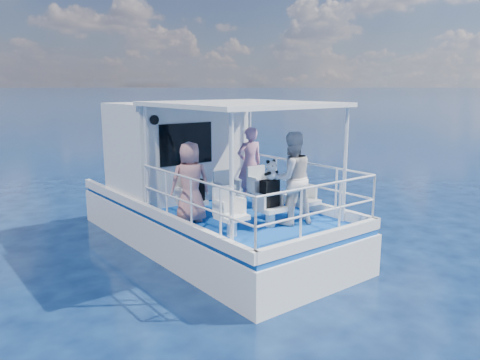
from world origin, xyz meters
The scene contains 20 objects.
ground centered at (0.00, 0.00, 0.00)m, with size 2000.00×2000.00×0.00m, color #071434.
hull centered at (0.00, 1.00, 0.00)m, with size 3.00×7.00×1.60m, color white.
deck centered at (0.00, 1.00, 0.85)m, with size 2.90×6.90×0.10m, color #0B42A0.
cabin centered at (0.00, 2.30, 2.00)m, with size 2.85×2.00×2.20m, color white.
canopy centered at (0.00, -0.20, 3.14)m, with size 3.00×3.20×0.08m, color white.
canopy_posts centered at (0.00, -0.25, 2.00)m, with size 2.77×2.97×2.20m.
railings centered at (0.00, -0.58, 1.40)m, with size 2.84×3.59×1.00m, color white, non-canonical shape.
seat_port_fwd centered at (-0.90, 0.20, 1.09)m, with size 0.48×0.46×0.38m, color white.
seat_center_fwd centered at (0.00, 0.20, 1.09)m, with size 0.48×0.46×0.38m, color white.
seat_stbd_fwd centered at (0.90, 0.20, 1.09)m, with size 0.48×0.46×0.38m, color white.
seat_port_aft centered at (-0.90, -1.10, 1.09)m, with size 0.48×0.46×0.38m, color white.
seat_center_aft centered at (0.00, -1.10, 1.09)m, with size 0.48×0.46×0.38m, color white.
seat_stbd_aft centered at (0.90, -1.10, 1.09)m, with size 0.48×0.46×0.38m, color white.
passenger_port_fwd centered at (-1.01, 0.07, 1.68)m, with size 0.58×0.42×1.56m, color tan.
passenger_stbd_fwd centered at (0.98, 0.74, 1.74)m, with size 0.61×0.40×1.68m, color #C17D9E.
passenger_stbd_aft centered at (0.42, -1.21, 1.78)m, with size 0.86×0.67×1.76m, color silver.
backpack_port centered at (-0.87, 0.13, 1.49)m, with size 0.32×0.18×0.42m, color black.
backpack_center centered at (-0.02, -1.09, 1.53)m, with size 0.34×0.19×0.51m, color black.
compact_camera centered at (-0.85, 0.15, 1.73)m, with size 0.10×0.06×0.06m, color black.
panda centered at (0.00, -1.10, 1.97)m, with size 0.24×0.20×0.37m, color silver, non-canonical shape.
Camera 1 is at (-5.61, -7.41, 3.48)m, focal length 35.00 mm.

